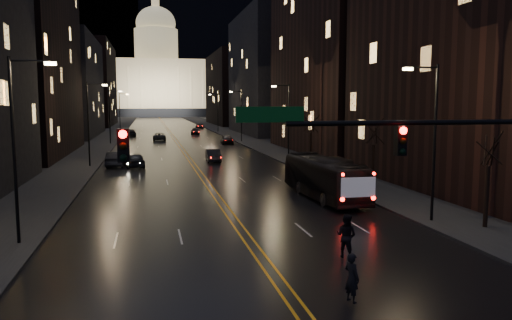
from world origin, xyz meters
TOP-DOWN VIEW (x-y plane):
  - ground at (0.00, 0.00)m, footprint 900.00×900.00m
  - road at (0.00, 130.00)m, footprint 20.00×320.00m
  - sidewalk_left at (-14.00, 130.00)m, footprint 8.00×320.00m
  - sidewalk_right at (14.00, 130.00)m, footprint 8.00×320.00m
  - center_line at (0.00, 130.00)m, footprint 0.62×320.00m
  - building_left_mid at (-21.00, 54.00)m, footprint 12.00×30.00m
  - building_left_far at (-21.00, 92.00)m, footprint 12.00×34.00m
  - building_left_dist at (-21.00, 140.00)m, footprint 12.00×40.00m
  - building_right_near at (21.00, 20.00)m, footprint 12.00×26.00m
  - building_right_tall at (21.00, 50.00)m, footprint 12.00×30.00m
  - building_right_mid at (21.00, 92.00)m, footprint 12.00×34.00m
  - building_right_dist at (21.00, 140.00)m, footprint 12.00×40.00m
  - mountain_ridge at (40.00, 380.00)m, footprint 520.00×60.00m
  - capitol at (0.00, 250.00)m, footprint 90.00×50.00m
  - traffic_signal at (5.91, -0.00)m, footprint 17.29×0.45m
  - streetlamp_right_near at (10.81, 10.00)m, footprint 2.13×0.25m
  - streetlamp_left_near at (-10.81, 10.00)m, footprint 2.13×0.25m
  - streetlamp_right_mid at (10.81, 40.00)m, footprint 2.13×0.25m
  - streetlamp_left_mid at (-10.81, 40.00)m, footprint 2.13×0.25m
  - streetlamp_right_far at (10.81, 70.00)m, footprint 2.13×0.25m
  - streetlamp_left_far at (-10.81, 70.00)m, footprint 2.13×0.25m
  - streetlamp_right_dist at (10.81, 100.00)m, footprint 2.13×0.25m
  - streetlamp_left_dist at (-10.81, 100.00)m, footprint 2.13×0.25m
  - tree_right_near at (13.00, 8.00)m, footprint 2.40×2.40m
  - tree_right_mid at (13.00, 22.00)m, footprint 2.40×2.40m
  - tree_right_far at (13.00, 38.00)m, footprint 2.40×2.40m
  - bus at (7.51, 18.38)m, footprint 2.93×10.88m
  - oncoming_car_a at (-6.32, 38.76)m, footprint 2.49×4.91m
  - oncoming_car_b at (-8.27, 40.03)m, footprint 2.00×5.07m
  - oncoming_car_c at (-2.91, 77.01)m, footprint 2.38×5.03m
  - oncoming_car_d at (-8.50, 89.81)m, footprint 2.72×5.35m
  - receding_car_a at (2.50, 41.95)m, footprint 1.74×4.54m
  - receding_car_b at (7.89, 66.47)m, footprint 2.13×4.82m
  - receding_car_c at (5.01, 92.12)m, footprint 2.37×4.86m
  - receding_car_d at (8.50, 117.66)m, footprint 2.64×4.75m
  - pedestrian_a at (1.97, 0.23)m, footprint 0.62×0.74m
  - pedestrian_b at (3.72, 5.00)m, footprint 1.04×1.07m

SIDE VIEW (x-z plane):
  - ground at x=0.00m, z-range 0.00..0.00m
  - road at x=0.00m, z-range 0.00..0.02m
  - center_line at x=0.00m, z-range 0.02..0.03m
  - sidewalk_left at x=-14.00m, z-range 0.00..0.16m
  - sidewalk_right at x=14.00m, z-range 0.00..0.16m
  - receding_car_d at x=8.50m, z-range 0.00..1.26m
  - receding_car_c at x=5.01m, z-range 0.00..1.36m
  - oncoming_car_c at x=-2.91m, z-range 0.00..1.39m
  - receding_car_a at x=2.50m, z-range 0.00..1.48m
  - oncoming_car_d at x=-8.50m, z-range 0.00..1.49m
  - oncoming_car_a at x=-6.32m, z-range 0.00..1.60m
  - receding_car_b at x=7.89m, z-range 0.00..1.61m
  - oncoming_car_b at x=-8.27m, z-range 0.00..1.64m
  - pedestrian_a at x=1.97m, z-range 0.00..1.74m
  - pedestrian_b at x=3.72m, z-range 0.00..1.98m
  - bus at x=7.51m, z-range 0.00..3.01m
  - tree_right_near at x=13.00m, z-range 1.20..7.85m
  - tree_right_mid at x=13.00m, z-range 1.20..7.85m
  - tree_right_far at x=13.00m, z-range 1.20..7.85m
  - streetlamp_right_near at x=10.81m, z-range 0.58..9.58m
  - streetlamp_left_near at x=-10.81m, z-range 0.58..9.58m
  - streetlamp_right_mid at x=10.81m, z-range 0.58..9.58m
  - streetlamp_left_mid at x=-10.81m, z-range 0.58..9.58m
  - streetlamp_right_far at x=10.81m, z-range 0.58..9.58m
  - streetlamp_left_far at x=-10.81m, z-range 0.58..9.58m
  - streetlamp_right_dist at x=10.81m, z-range 0.58..9.58m
  - streetlamp_left_dist at x=-10.81m, z-range 0.58..9.58m
  - traffic_signal at x=5.91m, z-range 1.60..8.60m
  - building_left_far at x=-21.00m, z-range 0.00..20.00m
  - building_right_dist at x=21.00m, z-range 0.00..22.00m
  - building_left_dist at x=-21.00m, z-range 0.00..24.00m
  - building_right_near at x=21.00m, z-range 0.00..24.00m
  - building_right_mid at x=21.00m, z-range 0.00..26.00m
  - building_left_mid at x=-21.00m, z-range 0.00..28.00m
  - capitol at x=0.00m, z-range -12.10..46.40m
  - building_right_tall at x=21.00m, z-range 0.00..38.00m
  - mountain_ridge at x=40.00m, z-range 0.00..130.00m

